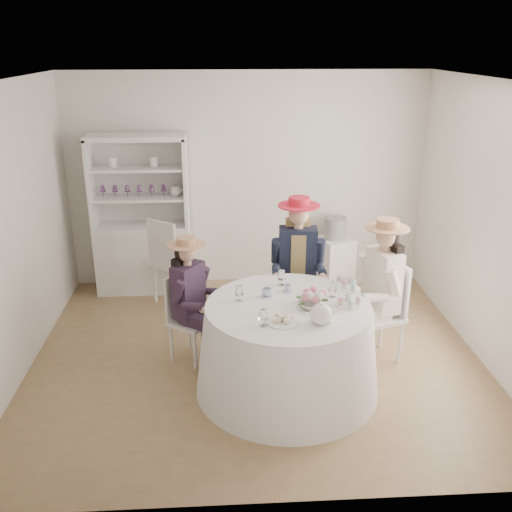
{
  "coord_description": "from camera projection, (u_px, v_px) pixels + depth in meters",
  "views": [
    {
      "loc": [
        -0.32,
        -5.09,
        3.02
      ],
      "look_at": [
        0.0,
        0.1,
        1.05
      ],
      "focal_mm": 40.0,
      "sensor_mm": 36.0,
      "label": 1
    }
  ],
  "objects": [
    {
      "name": "stemware_set",
      "position": [
        289.0,
        297.0,
        4.97
      ],
      "size": [
        0.92,
        0.89,
        0.15
      ],
      "color": "white",
      "rests_on": "tea_table"
    },
    {
      "name": "teacup_b",
      "position": [
        287.0,
        289.0,
        5.26
      ],
      "size": [
        0.09,
        0.09,
        0.06
      ],
      "primitive_type": "imported",
      "rotation": [
        0.0,
        0.0,
        0.37
      ],
      "color": "white",
      "rests_on": "tea_table"
    },
    {
      "name": "wall_back",
      "position": [
        247.0,
        181.0,
        7.23
      ],
      "size": [
        4.5,
        0.0,
        4.5
      ],
      "primitive_type": "plane",
      "rotation": [
        1.57,
        0.0,
        0.0
      ],
      "color": "silver",
      "rests_on": "ground"
    },
    {
      "name": "guest_mid",
      "position": [
        298.0,
        259.0,
        5.98
      ],
      "size": [
        0.56,
        0.58,
        1.54
      ],
      "rotation": [
        0.0,
        0.0,
        -0.08
      ],
      "color": "silver",
      "rests_on": "ground"
    },
    {
      "name": "wall_right",
      "position": [
        489.0,
        226.0,
        5.49
      ],
      "size": [
        0.0,
        4.5,
        4.5
      ],
      "primitive_type": "plane",
      "rotation": [
        1.57,
        0.0,
        -1.57
      ],
      "color": "silver",
      "rests_on": "ground"
    },
    {
      "name": "guest_left",
      "position": [
        190.0,
        293.0,
        5.53
      ],
      "size": [
        0.56,
        0.53,
        1.29
      ],
      "rotation": [
        0.0,
        0.0,
        0.95
      ],
      "color": "silver",
      "rests_on": "ground"
    },
    {
      "name": "hutch",
      "position": [
        143.0,
        237.0,
        7.17
      ],
      "size": [
        1.27,
        0.69,
        1.98
      ],
      "rotation": [
        0.0,
        0.0,
        0.23
      ],
      "color": "silver",
      "rests_on": "ground"
    },
    {
      "name": "flower_bowl",
      "position": [
        310.0,
        306.0,
        4.93
      ],
      "size": [
        0.26,
        0.26,
        0.05
      ],
      "primitive_type": "imported",
      "rotation": [
        0.0,
        0.0,
        0.43
      ],
      "color": "white",
      "rests_on": "tea_table"
    },
    {
      "name": "ground",
      "position": [
        257.0,
        355.0,
        5.84
      ],
      "size": [
        4.5,
        4.5,
        0.0
      ],
      "primitive_type": "plane",
      "color": "olive",
      "rests_on": "ground"
    },
    {
      "name": "sandwich_plate",
      "position": [
        283.0,
        320.0,
        4.69
      ],
      "size": [
        0.28,
        0.28,
        0.06
      ],
      "rotation": [
        0.0,
        0.0,
        -0.36
      ],
      "color": "white",
      "rests_on": "tea_table"
    },
    {
      "name": "spare_chair",
      "position": [
        170.0,
        259.0,
        6.82
      ],
      "size": [
        0.62,
        0.62,
        1.08
      ],
      "rotation": [
        0.0,
        0.0,
        2.48
      ],
      "color": "silver",
      "rests_on": "ground"
    },
    {
      "name": "ceiling",
      "position": [
        257.0,
        80.0,
        4.89
      ],
      "size": [
        4.5,
        4.5,
        0.0
      ],
      "primitive_type": "plane",
      "rotation": [
        3.14,
        0.0,
        0.0
      ],
      "color": "white",
      "rests_on": "wall_back"
    },
    {
      "name": "tea_table",
      "position": [
        287.0,
        348.0,
        5.15
      ],
      "size": [
        1.67,
        1.67,
        0.85
      ],
      "rotation": [
        0.0,
        0.0,
        -0.01
      ],
      "color": "white",
      "rests_on": "ground"
    },
    {
      "name": "hatbox",
      "position": [
        335.0,
        228.0,
        7.25
      ],
      "size": [
        0.31,
        0.31,
        0.28
      ],
      "primitive_type": "cylinder",
      "rotation": [
        0.0,
        0.0,
        -0.14
      ],
      "color": "black",
      "rests_on": "side_table"
    },
    {
      "name": "teacup_c",
      "position": [
        318.0,
        298.0,
        5.06
      ],
      "size": [
        0.1,
        0.1,
        0.08
      ],
      "primitive_type": "imported",
      "rotation": [
        0.0,
        0.0,
        0.04
      ],
      "color": "white",
      "rests_on": "tea_table"
    },
    {
      "name": "teacup_a",
      "position": [
        267.0,
        293.0,
        5.16
      ],
      "size": [
        0.11,
        0.11,
        0.07
      ],
      "primitive_type": "imported",
      "rotation": [
        0.0,
        0.0,
        0.19
      ],
      "color": "white",
      "rests_on": "tea_table"
    },
    {
      "name": "side_table",
      "position": [
        334.0,
        262.0,
        7.42
      ],
      "size": [
        0.55,
        0.55,
        0.65
      ],
      "primitive_type": "cube",
      "rotation": [
        0.0,
        0.0,
        0.42
      ],
      "color": "silver",
      "rests_on": "ground"
    },
    {
      "name": "cupcake_stand",
      "position": [
        350.0,
        297.0,
        4.98
      ],
      "size": [
        0.24,
        0.24,
        0.22
      ],
      "rotation": [
        0.0,
        0.0,
        -0.26
      ],
      "color": "white",
      "rests_on": "tea_table"
    },
    {
      "name": "flower_arrangement",
      "position": [
        312.0,
        296.0,
        4.95
      ],
      "size": [
        0.21,
        0.2,
        0.08
      ],
      "rotation": [
        0.0,
        0.0,
        -0.25
      ],
      "color": "#E67383",
      "rests_on": "tea_table"
    },
    {
      "name": "wall_front",
      "position": [
        277.0,
        331.0,
        3.5
      ],
      "size": [
        4.5,
        0.0,
        4.5
      ],
      "primitive_type": "plane",
      "rotation": [
        -1.57,
        0.0,
        0.0
      ],
      "color": "silver",
      "rests_on": "ground"
    },
    {
      "name": "table_teapot",
      "position": [
        321.0,
        314.0,
        4.66
      ],
      "size": [
        0.26,
        0.19,
        0.2
      ],
      "rotation": [
        0.0,
        0.0,
        0.08
      ],
      "color": "white",
      "rests_on": "tea_table"
    },
    {
      "name": "guest_right",
      "position": [
        380.0,
        283.0,
        5.5
      ],
      "size": [
        0.6,
        0.56,
        1.47
      ],
      "rotation": [
        0.0,
        0.0,
        -1.24
      ],
      "color": "silver",
      "rests_on": "ground"
    },
    {
      "name": "wall_left",
      "position": [
        13.0,
        235.0,
        5.24
      ],
      "size": [
        0.0,
        4.5,
        4.5
      ],
      "primitive_type": "plane",
      "rotation": [
        1.57,
        0.0,
        1.57
      ],
      "color": "silver",
      "rests_on": "ground"
    }
  ]
}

